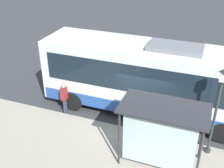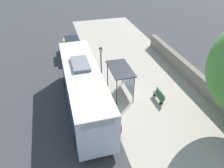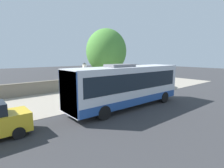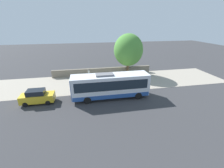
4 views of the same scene
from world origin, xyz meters
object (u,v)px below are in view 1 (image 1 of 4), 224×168
Objects in this scene: bus_shelter at (163,120)px; pedestrian at (64,96)px; street_lamp_near at (217,106)px; bus at (155,78)px.

bus_shelter reaches higher than pedestrian.
street_lamp_near is at bearing -93.97° from pedestrian.
bus_shelter is at bearing -109.76° from pedestrian.
bus reaches higher than bus_shelter.
bus is at bearing 53.95° from street_lamp_near.
pedestrian is 0.43× the size of street_lamp_near.
bus is 6.61× the size of pedestrian.
bus_shelter is 1.95× the size of pedestrian.
street_lamp_near reaches higher than bus_shelter.
bus is 4.43m from pedestrian.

